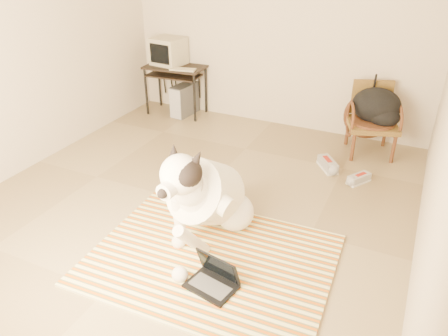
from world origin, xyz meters
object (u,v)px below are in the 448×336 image
Objects in this scene: laptop at (214,278)px; computer_desk at (175,73)px; crt_monitor at (168,51)px; pc_tower at (185,100)px; dog at (206,196)px; backpack at (378,107)px; rattan_chair at (372,119)px.

computer_desk is at bearing 125.19° from laptop.
laptop is 3.77m from crt_monitor.
crt_monitor reaches higher than pc_tower.
dog reaches higher than computer_desk.
pc_tower is at bearing 123.32° from laptop.
backpack is (1.02, 2.28, 0.17)m from dog.
backpack reaches higher than pc_tower.
pc_tower is at bearing -11.32° from crt_monitor.
computer_desk is 2.70m from rattan_chair.
dog is 2.47m from rattan_chair.
dog reaches higher than rattan_chair.
dog is 2.85× the size of pc_tower.
rattan_chair reaches higher than computer_desk.
laptop is at bearing -102.76° from rattan_chair.
rattan_chair reaches higher than pc_tower.
rattan_chair is (0.64, 2.81, 0.33)m from laptop.
laptop is 0.47× the size of computer_desk.
dog is at bearing -113.25° from rattan_chair.
rattan_chair is 0.15m from backpack.
crt_monitor reaches higher than computer_desk.
laptop is 0.49× the size of rattan_chair.
computer_desk is 1.04× the size of rattan_chair.
laptop is at bearing -57.98° from dog.
crt_monitor is at bearing 151.73° from computer_desk.
crt_monitor reaches higher than laptop.
crt_monitor is (-0.13, 0.07, 0.28)m from computer_desk.
pc_tower is at bearing 177.41° from rattan_chair.
laptop is 3.60m from computer_desk.
laptop is at bearing -54.81° from computer_desk.
backpack is (2.73, -0.09, -0.03)m from computer_desk.
backpack is (2.86, -0.16, -0.31)m from crt_monitor.
rattan_chair is (2.56, -0.12, 0.19)m from pc_tower.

